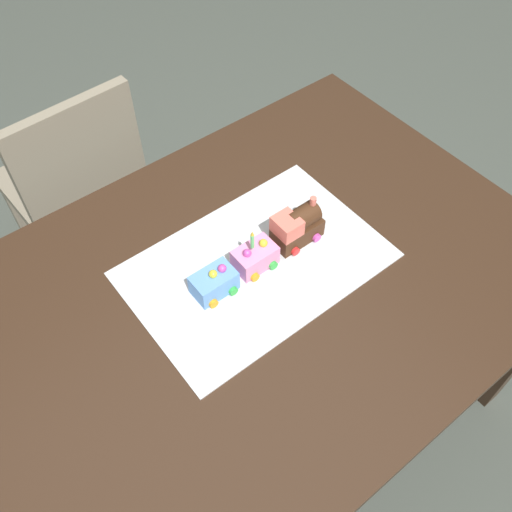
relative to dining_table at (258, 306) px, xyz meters
name	(u,v)px	position (x,y,z in m)	size (l,w,h in m)	color
ground_plane	(258,407)	(0.00, 0.00, -0.63)	(8.00, 8.00, 0.00)	#474C44
dining_table	(258,306)	(0.00, 0.00, 0.00)	(1.40, 1.00, 0.74)	#382316
chair	(77,185)	(0.12, -0.83, -0.16)	(0.42, 0.42, 0.86)	gray
cake_board	(256,264)	(-0.03, -0.04, 0.11)	(0.60, 0.40, 0.00)	silver
cake_locomotive	(297,226)	(-0.15, -0.04, 0.16)	(0.14, 0.08, 0.12)	#472816
cake_car_gondola_bubblegum	(255,257)	(-0.02, -0.04, 0.14)	(0.10, 0.08, 0.07)	pink
cake_car_flatbed_sky_blue	(214,282)	(0.10, -0.04, 0.14)	(0.10, 0.08, 0.07)	#669EEA
birthday_candle	(252,240)	(-0.02, -0.04, 0.21)	(0.01, 0.01, 0.05)	#66D872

